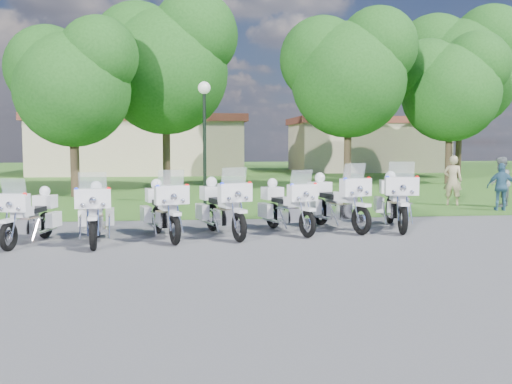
{
  "coord_description": "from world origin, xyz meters",
  "views": [
    {
      "loc": [
        -2.25,
        -13.29,
        2.22
      ],
      "look_at": [
        -0.69,
        1.2,
        0.95
      ],
      "focal_mm": 40.0,
      "sensor_mm": 36.0,
      "label": 1
    }
  ],
  "objects": [
    {
      "name": "lamp_post",
      "position": [
        -1.89,
        7.0,
        3.27
      ],
      "size": [
        0.44,
        0.44,
        4.35
      ],
      "color": "black",
      "rests_on": "ground"
    },
    {
      "name": "motorcycle_1",
      "position": [
        -4.45,
        -0.44,
        0.67
      ],
      "size": [
        0.95,
        2.39,
        1.61
      ],
      "rotation": [
        0.0,
        0.0,
        3.26
      ],
      "color": "black",
      "rests_on": "ground"
    },
    {
      "name": "motorcycle_5",
      "position": [
        1.36,
        0.95,
        0.72
      ],
      "size": [
        1.38,
        2.45,
        1.72
      ],
      "rotation": [
        0.0,
        0.0,
        3.49
      ],
      "color": "black",
      "rests_on": "ground"
    },
    {
      "name": "tree_3",
      "position": [
        11.2,
        15.91,
        5.3
      ],
      "size": [
        6.01,
        5.13,
        8.02
      ],
      "color": "#38281C",
      "rests_on": "ground"
    },
    {
      "name": "tree_4",
      "position": [
        13.96,
        20.55,
        6.95
      ],
      "size": [
        7.87,
        6.72,
        10.5
      ],
      "color": "#38281C",
      "rests_on": "ground"
    },
    {
      "name": "bystander_a",
      "position": [
        6.78,
        5.85,
        0.88
      ],
      "size": [
        0.76,
        0.67,
        1.75
      ],
      "primitive_type": "imported",
      "rotation": [
        0.0,
        0.0,
        2.65
      ],
      "color": "tan",
      "rests_on": "ground"
    },
    {
      "name": "bystander_b",
      "position": [
        8.16,
        5.15,
        0.86
      ],
      "size": [
        1.03,
        1.06,
        1.72
      ],
      "primitive_type": "imported",
      "rotation": [
        0.0,
        0.0,
        -2.27
      ],
      "color": "slate",
      "rests_on": "ground"
    },
    {
      "name": "bystander_c",
      "position": [
        7.66,
        4.18,
        0.77
      ],
      "size": [
        0.98,
        0.64,
        1.55
      ],
      "primitive_type": "imported",
      "rotation": [
        0.0,
        0.0,
        2.82
      ],
      "color": "#335E7B",
      "rests_on": "ground"
    },
    {
      "name": "motorcycle_6",
      "position": [
        2.92,
        0.94,
        0.73
      ],
      "size": [
        1.14,
        2.6,
        1.76
      ],
      "rotation": [
        0.0,
        0.0,
        2.97
      ],
      "color": "black",
      "rests_on": "ground"
    },
    {
      "name": "tree_0",
      "position": [
        -7.15,
        10.62,
        4.79
      ],
      "size": [
        5.43,
        4.63,
        7.24
      ],
      "color": "#38281C",
      "rests_on": "ground"
    },
    {
      "name": "ground",
      "position": [
        0.0,
        0.0,
        0.0
      ],
      "size": [
        100.0,
        100.0,
        0.0
      ],
      "primitive_type": "plane",
      "color": "#59595E",
      "rests_on": "ground"
    },
    {
      "name": "motorcycle_3",
      "position": [
        -1.59,
        0.24,
        0.7
      ],
      "size": [
        1.29,
        2.39,
        1.66
      ],
      "rotation": [
        0.0,
        0.0,
        3.46
      ],
      "color": "black",
      "rests_on": "ground"
    },
    {
      "name": "motorcycle_2",
      "position": [
        -2.97,
        0.02,
        0.68
      ],
      "size": [
        1.22,
        2.36,
        1.63
      ],
      "rotation": [
        0.0,
        0.0,
        3.42
      ],
      "color": "black",
      "rests_on": "ground"
    },
    {
      "name": "motorcycle_4",
      "position": [
        0.01,
        0.6,
        0.66
      ],
      "size": [
        1.29,
        2.24,
        1.58
      ],
      "rotation": [
        0.0,
        0.0,
        3.5
      ],
      "color": "black",
      "rests_on": "ground"
    },
    {
      "name": "tree_1",
      "position": [
        -3.63,
        14.29,
        6.1
      ],
      "size": [
        6.92,
        5.9,
        9.22
      ],
      "color": "#38281C",
      "rests_on": "ground"
    },
    {
      "name": "building_west",
      "position": [
        -6.0,
        28.0,
        2.07
      ],
      "size": [
        14.56,
        8.32,
        4.1
      ],
      "color": "tan",
      "rests_on": "ground"
    },
    {
      "name": "building_east",
      "position": [
        11.0,
        30.0,
        2.07
      ],
      "size": [
        11.44,
        7.28,
        4.1
      ],
      "color": "tan",
      "rests_on": "ground"
    },
    {
      "name": "tree_2",
      "position": [
        5.17,
        14.08,
        5.76
      ],
      "size": [
        6.52,
        5.57,
        8.7
      ],
      "color": "#38281C",
      "rests_on": "ground"
    },
    {
      "name": "grass_lawn",
      "position": [
        0.0,
        27.0,
        0.0
      ],
      "size": [
        100.0,
        48.0,
        0.01
      ],
      "primitive_type": "cube",
      "color": "#3C6B22",
      "rests_on": "ground"
    },
    {
      "name": "motorcycle_0",
      "position": [
        -5.85,
        -0.4,
        0.62
      ],
      "size": [
        1.02,
        2.18,
        1.48
      ],
      "rotation": [
        0.0,
        0.0,
        2.92
      ],
      "color": "black",
      "rests_on": "ground"
    }
  ]
}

